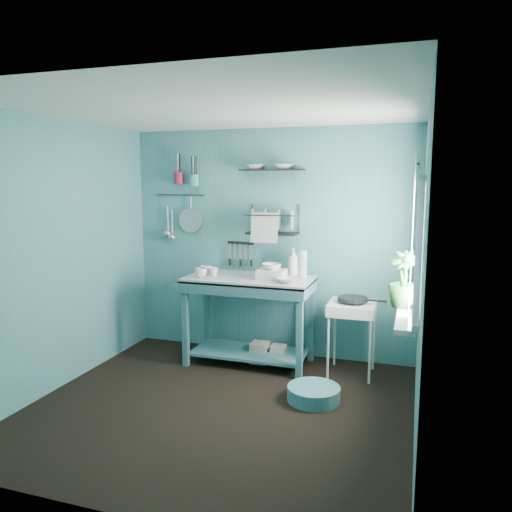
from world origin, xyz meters
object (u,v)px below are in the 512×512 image
(soap_bottle, at_px, (293,262))
(floor_basin, at_px, (314,394))
(frying_pan, at_px, (353,299))
(dish_rack, at_px, (272,219))
(utensil_cup_teal, at_px, (194,180))
(storage_tin_small, at_px, (278,354))
(storage_tin_large, at_px, (260,352))
(hotplate_stand, at_px, (352,338))
(mug_right, at_px, (205,270))
(water_bottle, at_px, (303,263))
(wash_tub, at_px, (272,274))
(colander, at_px, (191,220))
(mug_left, at_px, (201,273))
(mug_mid, at_px, (213,272))
(utensil_cup_magenta, at_px, (179,178))
(potted_plant, at_px, (404,279))
(work_counter, at_px, (249,321))

(soap_bottle, xyz_separation_m, floor_basin, (0.42, -0.91, -1.02))
(frying_pan, distance_m, dish_rack, 1.21)
(utensil_cup_teal, relative_size, storage_tin_small, 0.65)
(storage_tin_large, bearing_deg, floor_basin, -45.49)
(hotplate_stand, bearing_deg, utensil_cup_teal, -179.66)
(mug_right, xyz_separation_m, floor_basin, (1.34, -0.71, -0.92))
(water_bottle, xyz_separation_m, dish_rack, (-0.36, 0.07, 0.45))
(soap_bottle, bearing_deg, storage_tin_small, -135.00)
(storage_tin_large, xyz_separation_m, floor_basin, (0.74, -0.76, -0.04))
(wash_tub, height_order, hotplate_stand, wash_tub)
(mug_right, xyz_separation_m, colander, (-0.34, 0.37, 0.50))
(water_bottle, distance_m, hotplate_stand, 0.92)
(mug_left, relative_size, mug_mid, 1.23)
(storage_tin_small, bearing_deg, hotplate_stand, -3.53)
(mug_left, distance_m, utensil_cup_teal, 1.12)
(utensil_cup_magenta, distance_m, colander, 0.50)
(hotplate_stand, height_order, utensil_cup_teal, utensil_cup_teal)
(storage_tin_small, relative_size, floor_basin, 0.43)
(mug_mid, height_order, utensil_cup_teal, utensil_cup_teal)
(colander, bearing_deg, storage_tin_large, -18.94)
(mug_left, relative_size, frying_pan, 0.41)
(dish_rack, relative_size, floor_basin, 1.17)
(mug_right, relative_size, potted_plant, 0.25)
(utensil_cup_magenta, height_order, storage_tin_large, utensil_cup_magenta)
(dish_rack, bearing_deg, soap_bottle, -13.05)
(work_counter, relative_size, mug_mid, 13.21)
(soap_bottle, distance_m, utensil_cup_teal, 1.47)
(soap_bottle, relative_size, potted_plant, 0.60)
(storage_tin_large, bearing_deg, colander, 161.06)
(utensil_cup_teal, height_order, colander, utensil_cup_teal)
(soap_bottle, height_order, potted_plant, potted_plant)
(storage_tin_large, bearing_deg, work_counter, -153.43)
(soap_bottle, bearing_deg, mug_left, -158.20)
(storage_tin_small, xyz_separation_m, floor_basin, (0.54, -0.79, -0.04))
(hotplate_stand, height_order, utensil_cup_magenta, utensil_cup_magenta)
(mug_left, bearing_deg, floor_basin, -22.44)
(soap_bottle, xyz_separation_m, hotplate_stand, (0.65, -0.17, -0.72))
(utensil_cup_teal, distance_m, storage_tin_large, 2.05)
(mug_left, height_order, dish_rack, dish_rack)
(mug_right, bearing_deg, dish_rack, 23.77)
(soap_bottle, bearing_deg, utensil_cup_magenta, 174.13)
(utensil_cup_magenta, bearing_deg, mug_mid, -34.53)
(dish_rack, relative_size, utensil_cup_teal, 4.23)
(mug_mid, xyz_separation_m, utensil_cup_teal, (-0.39, 0.40, 0.96))
(dish_rack, distance_m, storage_tin_large, 1.44)
(mug_left, bearing_deg, hotplate_stand, 7.06)
(mug_left, relative_size, colander, 0.44)
(wash_tub, relative_size, storage_tin_large, 1.27)
(soap_bottle, relative_size, water_bottle, 1.07)
(work_counter, distance_m, colander, 1.37)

